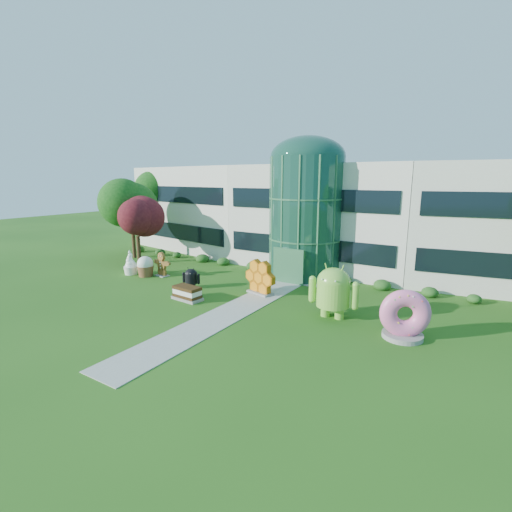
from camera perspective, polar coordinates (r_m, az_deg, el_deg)
The scene contains 14 objects.
ground at distance 22.22m, azimuth -5.91°, elevation -9.63°, with size 140.00×140.00×0.00m, color #215114.
building at distance 36.68m, azimuth 11.64°, elevation 6.23°, with size 46.00×15.00×9.30m, color beige, non-canonical shape.
atrium at distance 31.15m, azimuth 7.70°, elevation 5.85°, with size 6.00×6.00×9.80m, color #194738.
walkway at distance 23.71m, azimuth -2.90°, elevation -8.12°, with size 2.40×20.00×0.04m, color #9E9E93.
tree_red at distance 37.32m, azimuth -17.75°, elevation 3.45°, with size 4.00×4.00×6.00m, color #3F0C14, non-canonical shape.
trees_backdrop at distance 32.13m, azimuth 8.42°, elevation 4.76°, with size 52.00×8.00×8.40m, color #124411, non-canonical shape.
android_green at distance 22.27m, azimuth 11.80°, elevation -4.92°, with size 3.15×2.10×3.57m, color #7CC13E, non-canonical shape.
android_black at distance 28.29m, azimuth -9.96°, elevation -3.15°, with size 1.53×1.02×1.74m, color black, non-canonical shape.
donut at distance 20.66m, azimuth 21.85°, elevation -8.20°, with size 2.57×1.23×2.67m, color pink, non-canonical shape.
gingerbread at distance 32.17m, azimuth -14.29°, elevation -1.20°, with size 2.25×0.86×2.07m, color brown, non-canonical shape.
ice_cream_sandwich at distance 25.71m, azimuth -10.55°, elevation -5.62°, with size 2.15×1.07×0.96m, color black, non-canonical shape.
honeycomb at distance 26.39m, azimuth 0.65°, elevation -3.52°, with size 2.83×1.01×2.23m, color orange, non-canonical shape.
froyo at distance 33.49m, azimuth -18.79°, elevation -0.92°, with size 1.24×1.24×2.12m, color white, non-canonical shape.
cupcake at distance 32.51m, azimuth -16.66°, elevation -1.51°, with size 1.44×1.44×1.73m, color white, non-canonical shape.
Camera 1 is at (12.89, -16.17, 8.14)m, focal length 26.00 mm.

